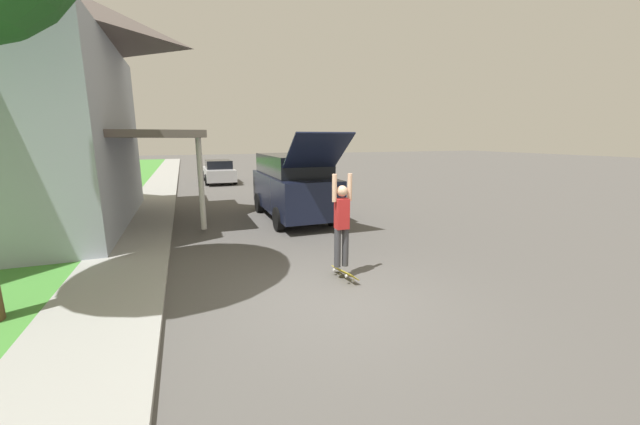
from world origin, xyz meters
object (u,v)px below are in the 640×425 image
Objects in this scene: skateboarder at (342,220)px; suv_parked at (293,185)px; car_down_street at (219,171)px; skateboard at (344,273)px.

suv_parked is at bearing 83.24° from skateboarder.
skateboarder reaches higher than car_down_street.
suv_parked is at bearing 83.78° from skateboard.
skateboarder is 1.08m from skateboard.
car_down_street is at bearing 92.73° from skateboard.
suv_parked reaches higher than skateboard.
car_down_street is at bearing 92.59° from skateboarder.
car_down_street is 2.39× the size of skateboarder.
car_down_street is 17.34m from skateboarder.
suv_parked is 5.69m from skateboarder.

